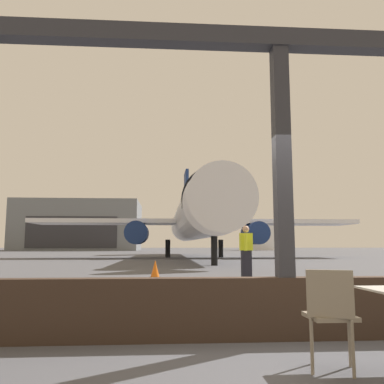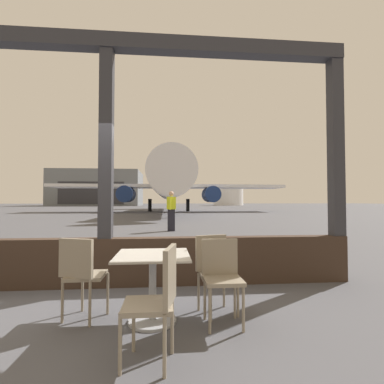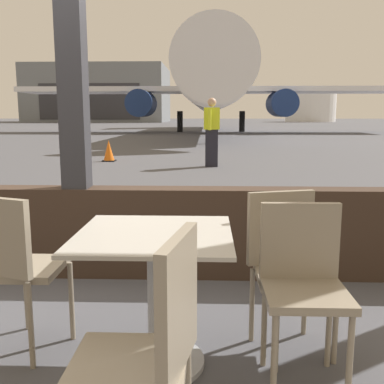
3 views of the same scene
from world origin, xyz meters
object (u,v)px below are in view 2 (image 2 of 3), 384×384
(cafe_chair_aisle_left, at_px, (82,271))
(airplane, at_px, (169,184))
(distant_hangar, at_px, (99,189))
(dining_table, at_px, (153,282))
(cafe_chair_window_right, at_px, (221,272))
(traffic_cone, at_px, (108,223))
(cafe_chair_window_left, at_px, (215,266))
(ground_crew_worker, at_px, (171,210))
(cafe_chair_aisle_right, at_px, (158,294))
(fuel_storage_tank, at_px, (228,197))

(cafe_chair_aisle_left, relative_size, airplane, 0.03)
(distant_hangar, bearing_deg, dining_table, -76.70)
(cafe_chair_window_right, distance_m, airplane, 31.82)
(traffic_cone, bearing_deg, dining_table, -76.45)
(cafe_chair_window_left, distance_m, cafe_chair_aisle_left, 1.50)
(cafe_chair_window_left, xyz_separation_m, ground_crew_worker, (-0.35, 9.12, 0.37))
(cafe_chair_aisle_left, height_order, cafe_chair_aisle_right, cafe_chair_aisle_right)
(cafe_chair_aisle_right, bearing_deg, fuel_storage_tank, 77.15)
(cafe_chair_aisle_left, relative_size, cafe_chair_aisle_right, 0.97)
(traffic_cone, bearing_deg, fuel_storage_tank, 73.29)
(cafe_chair_window_right, relative_size, airplane, 0.03)
(airplane, bearing_deg, fuel_storage_tank, 70.08)
(cafe_chair_window_right, height_order, cafe_chair_aisle_left, cafe_chair_aisle_left)
(cafe_chair_window_left, distance_m, cafe_chair_window_right, 0.32)
(cafe_chair_window_left, distance_m, distant_hangar, 84.59)
(cafe_chair_aisle_left, distance_m, cafe_chair_aisle_right, 1.24)
(cafe_chair_window_left, xyz_separation_m, traffic_cone, (-3.28, 10.37, -0.24))
(cafe_chair_window_right, relative_size, cafe_chair_aisle_right, 0.94)
(dining_table, relative_size, fuel_storage_tank, 0.09)
(cafe_chair_window_left, relative_size, cafe_chair_window_right, 1.01)
(airplane, bearing_deg, cafe_chair_aisle_right, -90.77)
(cafe_chair_window_right, bearing_deg, traffic_cone, 107.17)
(cafe_chair_aisle_left, bearing_deg, cafe_chair_window_right, -6.09)
(cafe_chair_aisle_right, bearing_deg, airplane, 89.23)
(airplane, xyz_separation_m, fuel_storage_tank, (18.79, 51.84, -0.84))
(dining_table, xyz_separation_m, cafe_chair_aisle_right, (0.08, -0.81, 0.13))
(ground_crew_worker, bearing_deg, cafe_chair_aisle_right, -91.63)
(cafe_chair_window_right, distance_m, traffic_cone, 11.19)
(cafe_chair_window_left, relative_size, fuel_storage_tank, 0.10)
(cafe_chair_window_right, height_order, distant_hangar, distant_hangar)
(cafe_chair_aisle_left, bearing_deg, traffic_cone, 99.61)
(cafe_chair_aisle_right, bearing_deg, dining_table, 95.89)
(cafe_chair_window_right, bearing_deg, distant_hangar, 103.77)
(distant_hangar, bearing_deg, cafe_chair_aisle_left, -77.20)
(traffic_cone, xyz_separation_m, fuel_storage_tank, (21.86, 72.85, 2.27))
(traffic_cone, bearing_deg, cafe_chair_aisle_left, -80.39)
(dining_table, bearing_deg, cafe_chair_aisle_left, 173.91)
(cafe_chair_aisle_right, xyz_separation_m, traffic_cone, (-2.64, 11.42, -0.27))
(cafe_chair_aisle_right, relative_size, distant_hangar, 0.04)
(ground_crew_worker, xyz_separation_m, distant_hangar, (-19.81, 72.90, 4.05))
(cafe_chair_aisle_right, xyz_separation_m, distant_hangar, (-19.52, 83.08, 4.40))
(cafe_chair_aisle_left, bearing_deg, dining_table, -6.09)
(cafe_chair_aisle_right, distance_m, airplane, 32.55)
(cafe_chair_window_right, xyz_separation_m, ground_crew_worker, (-0.37, 9.44, 0.36))
(airplane, bearing_deg, ground_crew_worker, -90.38)
(dining_table, height_order, fuel_storage_tank, fuel_storage_tank)
(dining_table, relative_size, cafe_chair_aisle_right, 0.84)
(distant_hangar, bearing_deg, cafe_chair_window_left, -76.19)
(airplane, bearing_deg, cafe_chair_aisle_left, -92.35)
(airplane, height_order, distant_hangar, airplane)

